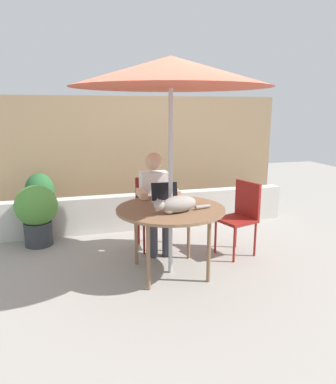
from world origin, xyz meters
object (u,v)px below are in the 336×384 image
Objects in this scene: chair_empty at (241,212)px; cat at (177,205)px; laptop at (165,197)px; potted_plant_near_fence at (40,197)px; person_seated at (155,196)px; potted_plant_by_chair at (37,211)px; patio_table at (171,213)px; chair_occupied at (152,206)px; patio_umbrella at (171,72)px.

chair_empty is 1.40× the size of cat.
potted_plant_near_fence is at bearing 131.24° from laptop.
laptop is at bearing -88.77° from person_seated.
chair_empty is 1.02m from laptop.
person_seated is 1.93× the size of cat.
potted_plant_by_chair is (-0.01, -0.63, -0.05)m from potted_plant_near_fence.
person_seated is (0.00, 0.69, 0.01)m from patio_table.
chair_empty is 2.94× the size of laptop.
potted_plant_by_chair is (-1.45, 0.58, -0.24)m from person_seated.
chair_occupied is 1.13m from chair_empty.
laptop is 0.42m from cat.
person_seated is 4.05× the size of laptop.
cat is 0.75× the size of potted_plant_near_fence.
person_seated is at bearing 90.00° from patio_table.
cat is at bearing -89.39° from person_seated.
potted_plant_near_fence is (-2.43, 1.59, -0.02)m from chair_empty.
patio_umbrella is 2.51× the size of chair_occupied.
person_seated is 0.46m from laptop.
person_seated is at bearing 90.00° from patio_umbrella.
laptop is (0.01, -0.61, 0.27)m from chair_occupied.
chair_empty is at bearing -28.98° from chair_occupied.
potted_plant_by_chair is at bearing 135.20° from cat.
potted_plant_near_fence is (-1.44, 1.20, -0.19)m from person_seated.
patio_table is at bearing 92.89° from cat.
person_seated is (0.00, 0.69, -1.41)m from patio_umbrella.
potted_plant_near_fence reaches higher than patio_table.
potted_plant_by_chair is (-1.46, 1.45, -0.36)m from cat.
potted_plant_by_chair is at bearing 138.91° from patio_table.
laptop is (0.01, 0.24, 0.12)m from patio_table.
laptop is at bearing 87.68° from patio_table.
potted_plant_near_fence is 1.07× the size of potted_plant_by_chair.
laptop is 2.22m from potted_plant_near_fence.
chair_empty is at bearing -21.59° from potted_plant_by_chair.
person_seated reaches higher than potted_plant_near_fence.
chair_empty reaches higher than potted_plant_by_chair.
chair_occupied is at bearing 90.91° from laptop.
cat is at bearing -153.69° from chair_empty.
patio_umbrella is at bearing -52.74° from potted_plant_near_fence.
laptop is 0.38× the size of potted_plant_by_chair.
laptop reaches higher than potted_plant_near_fence.
patio_table is 1.43m from patio_umbrella.
person_seated is 1.58m from potted_plant_by_chair.
potted_plant_near_fence is at bearing 127.26° from patio_umbrella.
patio_umbrella is (0.00, 0.00, 1.43)m from patio_table.
patio_umbrella reaches higher than laptop.
chair_occupied is 0.67m from laptop.
patio_umbrella is 2.87m from potted_plant_near_fence.
patio_umbrella reaches higher than cat.
laptop is at bearing -176.46° from chair_empty.
patio_table is at bearing -90.00° from chair_occupied.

